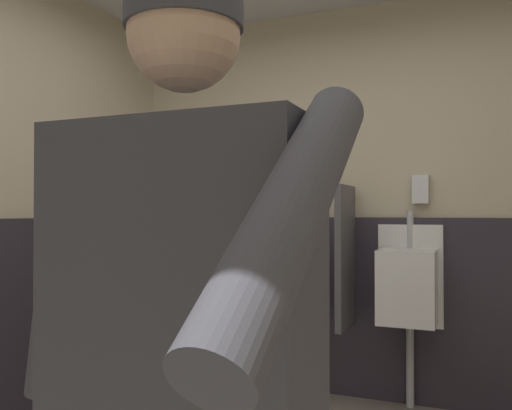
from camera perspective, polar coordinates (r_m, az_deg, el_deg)
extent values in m
cube|color=beige|center=(3.66, 11.51, 0.52)|extent=(3.91, 0.12, 2.62)
cube|color=#2D2833|center=(3.64, 11.31, -10.75)|extent=(3.31, 0.03, 1.19)
cube|color=white|center=(3.71, 4.66, -7.04)|extent=(0.40, 0.05, 0.65)
cube|color=white|center=(3.55, 3.79, -8.12)|extent=(0.34, 0.30, 0.45)
cylinder|color=#B7BABF|center=(3.68, 4.60, -2.48)|extent=(0.04, 0.04, 0.24)
cylinder|color=#B7BABF|center=(3.77, 4.47, -15.44)|extent=(0.05, 0.05, 0.55)
cube|color=white|center=(3.55, 16.34, -7.29)|extent=(0.40, 0.05, 0.65)
cube|color=white|center=(3.39, 16.01, -8.46)|extent=(0.34, 0.30, 0.45)
cylinder|color=#B7BABF|center=(3.52, 16.30, -2.53)|extent=(0.04, 0.04, 0.24)
cylinder|color=#B7BABF|center=(3.61, 16.30, -16.07)|extent=(0.05, 0.05, 0.55)
cube|color=#4C4C51|center=(3.40, 9.63, -5.48)|extent=(0.04, 0.40, 0.90)
cube|color=#3F3F47|center=(1.01, -7.84, -7.52)|extent=(0.50, 0.24, 0.57)
cylinder|color=#3F3F47|center=(1.18, -20.24, -5.99)|extent=(0.17, 0.09, 0.56)
cylinder|color=#3F3F47|center=(0.67, 4.02, 0.01)|extent=(0.09, 0.50, 0.39)
sphere|color=#D8AD8C|center=(1.05, -7.79, 17.72)|extent=(0.21, 0.21, 0.21)
cylinder|color=#3F3F47|center=(1.07, -7.78, 20.71)|extent=(0.23, 0.23, 0.10)
cube|color=silver|center=(3.51, 17.34, 1.62)|extent=(0.10, 0.07, 0.18)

